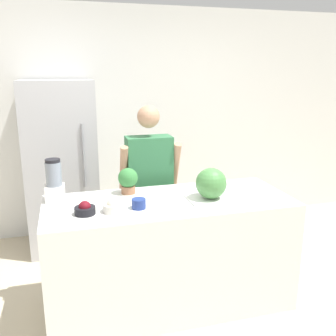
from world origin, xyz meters
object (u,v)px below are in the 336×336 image
watermelon (211,183)px  blender (54,182)px  bowl_small_blue (139,204)px  bowl_cherries (85,209)px  person (149,188)px  potted_plant (128,180)px  bowl_cream (113,206)px  refrigerator (62,167)px

watermelon → blender: size_ratio=0.73×
bowl_small_blue → bowl_cherries: bearing=-178.5°
person → bowl_cherries: person is taller
watermelon → bowl_small_blue: bearing=-176.7°
bowl_small_blue → potted_plant: (-0.02, 0.37, 0.08)m
person → bowl_cream: 0.91m
person → watermelon: bearing=-66.0°
bowl_cherries → bowl_cream: size_ratio=0.97×
person → blender: 0.98m
watermelon → bowl_cherries: size_ratio=1.63×
person → watermelon: person is taller
person → bowl_cream: (-0.44, -0.78, 0.14)m
watermelon → blender: 1.22m
blender → potted_plant: bearing=1.5°
refrigerator → person: (0.80, -0.69, -0.09)m
bowl_small_blue → blender: 0.70m
bowl_cherries → bowl_small_blue: size_ratio=1.42×
bowl_cherries → watermelon: bearing=2.6°
watermelon → bowl_small_blue: watermelon is taller
refrigerator → blender: refrigerator is taller
person → potted_plant: bearing=-123.6°
watermelon → bowl_cream: size_ratio=1.59×
refrigerator → person: bearing=-40.7°
potted_plant → bowl_small_blue: bearing=-87.6°
blender → person: bearing=26.4°
refrigerator → watermelon: (1.13, -1.42, 0.14)m
bowl_small_blue → potted_plant: 0.37m
watermelon → blender: bearing=164.9°
person → bowl_small_blue: (-0.25, -0.77, 0.14)m
potted_plant → bowl_cream: bearing=-114.5°
refrigerator → person: refrigerator is taller
refrigerator → bowl_cream: refrigerator is taller
blender → bowl_cherries: bearing=-60.4°
blender → potted_plant: size_ratio=1.54×
refrigerator → bowl_small_blue: (0.54, -1.46, 0.04)m
bowl_cherries → bowl_cream: bowl_cream is taller
person → potted_plant: (-0.27, -0.40, 0.22)m
bowl_cherries → bowl_small_blue: bowl_cherries is taller
refrigerator → bowl_cherries: size_ratio=12.15×
refrigerator → bowl_cherries: bearing=-83.9°
bowl_small_blue → blender: blender is taller
person → potted_plant: person is taller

